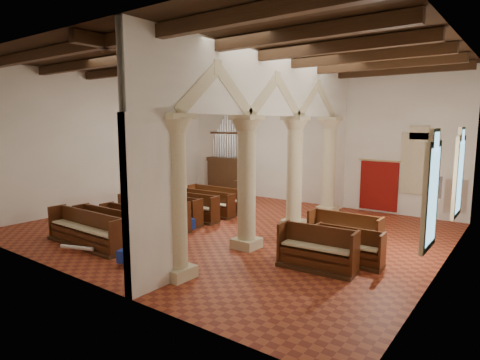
% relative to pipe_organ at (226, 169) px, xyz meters
% --- Properties ---
extents(floor, '(14.00, 14.00, 0.00)m').
position_rel_pipe_organ_xyz_m(floor, '(4.50, -5.50, -1.37)').
color(floor, '#923B20').
rests_on(floor, ground).
extents(ceiling, '(14.00, 14.00, 0.00)m').
position_rel_pipe_organ_xyz_m(ceiling, '(4.50, -5.50, 4.63)').
color(ceiling, '#332111').
rests_on(ceiling, wall_back).
extents(wall_back, '(14.00, 0.02, 6.00)m').
position_rel_pipe_organ_xyz_m(wall_back, '(4.50, 0.50, 1.63)').
color(wall_back, white).
rests_on(wall_back, floor).
extents(wall_front, '(14.00, 0.02, 6.00)m').
position_rel_pipe_organ_xyz_m(wall_front, '(4.50, -11.50, 1.63)').
color(wall_front, white).
rests_on(wall_front, floor).
extents(wall_left, '(0.02, 12.00, 6.00)m').
position_rel_pipe_organ_xyz_m(wall_left, '(-2.50, -5.50, 1.63)').
color(wall_left, white).
rests_on(wall_left, floor).
extents(wall_right, '(0.02, 12.00, 6.00)m').
position_rel_pipe_organ_xyz_m(wall_right, '(11.50, -5.50, 1.63)').
color(wall_right, white).
rests_on(wall_right, floor).
extents(ceiling_beams, '(13.80, 11.80, 0.30)m').
position_rel_pipe_organ_xyz_m(ceiling_beams, '(4.50, -5.50, 4.45)').
color(ceiling_beams, '#3F2314').
rests_on(ceiling_beams, wall_back).
extents(arcade, '(0.90, 11.90, 6.00)m').
position_rel_pipe_organ_xyz_m(arcade, '(6.30, -5.50, 2.19)').
color(arcade, beige).
rests_on(arcade, floor).
extents(window_right_a, '(0.03, 1.00, 2.20)m').
position_rel_pipe_organ_xyz_m(window_right_a, '(11.48, -7.00, 0.83)').
color(window_right_a, '#367A5C').
rests_on(window_right_a, wall_right).
extents(window_right_b, '(0.03, 1.00, 2.20)m').
position_rel_pipe_organ_xyz_m(window_right_b, '(11.48, -3.00, 0.83)').
color(window_right_b, '#367A5C').
rests_on(window_right_b, wall_right).
extents(window_back, '(1.00, 0.03, 2.20)m').
position_rel_pipe_organ_xyz_m(window_back, '(9.50, 0.48, 0.83)').
color(window_back, '#367A5C').
rests_on(window_back, wall_back).
extents(pipe_organ, '(2.10, 0.85, 4.40)m').
position_rel_pipe_organ_xyz_m(pipe_organ, '(0.00, 0.00, 0.00)').
color(pipe_organ, '#3F2314').
rests_on(pipe_organ, floor).
extents(lectern, '(0.53, 0.56, 1.11)m').
position_rel_pipe_organ_xyz_m(lectern, '(1.92, -1.34, -0.91)').
color(lectern, '#382411').
rests_on(lectern, floor).
extents(dossal_curtain, '(1.80, 0.07, 2.17)m').
position_rel_pipe_organ_xyz_m(dossal_curtain, '(8.00, 0.42, -0.21)').
color(dossal_curtain, maroon).
rests_on(dossal_curtain, floor).
extents(processional_banner, '(0.49, 0.63, 2.18)m').
position_rel_pipe_organ_xyz_m(processional_banner, '(10.55, -1.77, -0.60)').
color(processional_banner, '#3F2314').
rests_on(processional_banner, floor).
extents(hymnal_box_a, '(0.41, 0.37, 0.34)m').
position_rel_pipe_organ_xyz_m(hymnal_box_a, '(4.56, -10.25, -1.10)').
color(hymnal_box_a, navy).
rests_on(hymnal_box_a, floor).
extents(hymnal_box_b, '(0.32, 0.27, 0.29)m').
position_rel_pipe_organ_xyz_m(hymnal_box_b, '(3.49, -7.57, -1.13)').
color(hymnal_box_b, navy).
rests_on(hymnal_box_b, floor).
extents(hymnal_box_c, '(0.45, 0.41, 0.36)m').
position_rel_pipe_organ_xyz_m(hymnal_box_c, '(3.57, -6.65, -1.09)').
color(hymnal_box_c, navy).
rests_on(hymnal_box_c, floor).
extents(tube_heater_a, '(1.11, 0.48, 0.11)m').
position_rel_pipe_organ_xyz_m(tube_heater_a, '(2.51, -10.39, -1.21)').
color(tube_heater_a, white).
rests_on(tube_heater_a, floor).
extents(tube_heater_b, '(1.03, 0.45, 0.11)m').
position_rel_pipe_organ_xyz_m(tube_heater_b, '(2.24, -8.36, -1.21)').
color(tube_heater_b, white).
rests_on(tube_heater_b, floor).
extents(nave_pew_0, '(3.39, 0.76, 1.09)m').
position_rel_pipe_organ_xyz_m(nave_pew_0, '(2.13, -9.84, -1.01)').
color(nave_pew_0, '#3F2314').
rests_on(nave_pew_0, floor).
extents(nave_pew_1, '(2.92, 0.76, 1.09)m').
position_rel_pipe_organ_xyz_m(nave_pew_1, '(2.34, -9.22, -1.01)').
color(nave_pew_1, '#3F2314').
rests_on(nave_pew_1, floor).
extents(nave_pew_2, '(2.78, 0.68, 1.01)m').
position_rel_pipe_organ_xyz_m(nave_pew_2, '(2.43, -8.31, -1.04)').
color(nave_pew_2, '#3F2314').
rests_on(nave_pew_2, floor).
extents(nave_pew_3, '(3.33, 0.80, 1.12)m').
position_rel_pipe_organ_xyz_m(nave_pew_3, '(2.07, -7.05, -1.00)').
color(nave_pew_3, '#3F2314').
rests_on(nave_pew_3, floor).
extents(nave_pew_4, '(2.87, 0.86, 1.07)m').
position_rel_pipe_organ_xyz_m(nave_pew_4, '(2.12, -6.24, -1.02)').
color(nave_pew_4, '#3F2314').
rests_on(nave_pew_4, floor).
extents(nave_pew_5, '(3.13, 0.92, 1.06)m').
position_rel_pipe_organ_xyz_m(nave_pew_5, '(2.11, -5.42, -1.02)').
color(nave_pew_5, '#3F2314').
rests_on(nave_pew_5, floor).
extents(nave_pew_6, '(2.62, 0.76, 1.00)m').
position_rel_pipe_organ_xyz_m(nave_pew_6, '(2.34, -4.34, -1.04)').
color(nave_pew_6, '#3F2314').
rests_on(nave_pew_6, floor).
extents(nave_pew_7, '(2.88, 0.72, 1.04)m').
position_rel_pipe_organ_xyz_m(nave_pew_7, '(2.13, -3.46, -1.03)').
color(nave_pew_7, '#3F2314').
rests_on(nave_pew_7, floor).
extents(aisle_pew_0, '(2.11, 0.91, 1.15)m').
position_rel_pipe_organ_xyz_m(aisle_pew_0, '(8.87, -7.40, -0.98)').
color(aisle_pew_0, '#3F2314').
rests_on(aisle_pew_0, floor).
extents(aisle_pew_1, '(1.93, 0.72, 0.99)m').
position_rel_pipe_organ_xyz_m(aisle_pew_1, '(9.35, -6.49, -1.04)').
color(aisle_pew_1, '#3F2314').
rests_on(aisle_pew_1, floor).
extents(aisle_pew_2, '(2.20, 0.76, 1.13)m').
position_rel_pipe_organ_xyz_m(aisle_pew_2, '(8.83, -5.45, -0.99)').
color(aisle_pew_2, '#3F2314').
rests_on(aisle_pew_2, floor).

